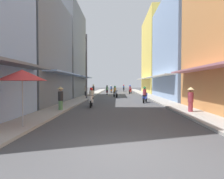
% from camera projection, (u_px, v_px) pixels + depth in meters
% --- Properties ---
extents(ground_plane, '(118.32, 118.32, 0.00)m').
position_uv_depth(ground_plane, '(119.00, 96.00, 28.35)').
color(ground_plane, '#424244').
extents(sidewalk_left, '(1.75, 61.78, 0.12)m').
position_uv_depth(sidewalk_left, '(88.00, 96.00, 28.47)').
color(sidewalk_left, '#9E9991').
rests_on(sidewalk_left, ground).
extents(sidewalk_right, '(1.75, 61.78, 0.12)m').
position_uv_depth(sidewalk_right, '(150.00, 96.00, 28.23)').
color(sidewalk_right, '#9E9991').
rests_on(sidewalk_right, ground).
extents(building_left_mid, '(7.05, 9.71, 9.51)m').
position_uv_depth(building_left_mid, '(27.00, 52.00, 17.80)').
color(building_left_mid, slate).
rests_on(building_left_mid, ground).
extents(building_left_far, '(7.05, 9.24, 12.42)m').
position_uv_depth(building_left_far, '(60.00, 53.00, 27.80)').
color(building_left_far, slate).
rests_on(building_left_far, ground).
extents(building_right_mid, '(7.05, 13.37, 12.35)m').
position_uv_depth(building_right_mid, '(186.00, 49.00, 24.56)').
color(building_right_mid, '#8CA5CC').
rests_on(building_right_mid, ground).
extents(building_right_far, '(7.05, 13.32, 14.95)m').
position_uv_depth(building_right_far, '(161.00, 55.00, 38.38)').
color(building_right_far, '#EFD159').
rests_on(building_right_far, ground).
extents(motorbike_black, '(0.55, 1.81, 1.58)m').
position_uv_depth(motorbike_black, '(124.00, 88.00, 45.53)').
color(motorbike_black, black).
rests_on(motorbike_black, ground).
extents(motorbike_orange, '(0.55, 1.81, 1.58)m').
position_uv_depth(motorbike_orange, '(111.00, 89.00, 39.08)').
color(motorbike_orange, black).
rests_on(motorbike_orange, ground).
extents(motorbike_maroon, '(0.55, 1.81, 1.58)m').
position_uv_depth(motorbike_maroon, '(107.00, 91.00, 32.59)').
color(motorbike_maroon, black).
rests_on(motorbike_maroon, ground).
extents(motorbike_blue, '(0.76, 1.74, 1.58)m').
position_uv_depth(motorbike_blue, '(145.00, 95.00, 19.30)').
color(motorbike_blue, black).
rests_on(motorbike_blue, ground).
extents(motorbike_red, '(0.71, 1.76, 1.58)m').
position_uv_depth(motorbike_red, '(130.00, 90.00, 35.49)').
color(motorbike_red, black).
rests_on(motorbike_red, ground).
extents(motorbike_white, '(0.55, 1.81, 1.58)m').
position_uv_depth(motorbike_white, '(91.00, 98.00, 15.69)').
color(motorbike_white, black).
rests_on(motorbike_white, ground).
extents(motorbike_silver, '(0.72, 1.75, 1.58)m').
position_uv_depth(motorbike_silver, '(115.00, 92.00, 26.72)').
color(motorbike_silver, black).
rests_on(motorbike_silver, ground).
extents(pedestrian_crossing, '(0.44, 0.44, 1.68)m').
position_uv_depth(pedestrian_crossing, '(61.00, 98.00, 13.18)').
color(pedestrian_crossing, '#598C59').
rests_on(pedestrian_crossing, ground).
extents(pedestrian_midway, '(0.44, 0.44, 1.67)m').
position_uv_depth(pedestrian_midway, '(191.00, 99.00, 12.35)').
color(pedestrian_midway, '#99333F').
rests_on(pedestrian_midway, ground).
extents(pedestrian_far, '(0.34, 0.34, 1.60)m').
position_uv_depth(pedestrian_far, '(86.00, 91.00, 28.19)').
color(pedestrian_far, '#262628').
rests_on(pedestrian_far, ground).
extents(pedestrian_foreground, '(0.44, 0.44, 1.73)m').
position_uv_depth(pedestrian_foreground, '(93.00, 89.00, 31.63)').
color(pedestrian_foreground, beige).
rests_on(pedestrian_foreground, ground).
extents(vendor_umbrella, '(1.97, 1.97, 2.47)m').
position_uv_depth(vendor_umbrella, '(22.00, 75.00, 8.07)').
color(vendor_umbrella, '#99999E').
rests_on(vendor_umbrella, ground).
extents(utility_pole, '(0.20, 1.20, 7.72)m').
position_uv_depth(utility_pole, '(86.00, 66.00, 23.33)').
color(utility_pole, '#4C4C4F').
rests_on(utility_pole, ground).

